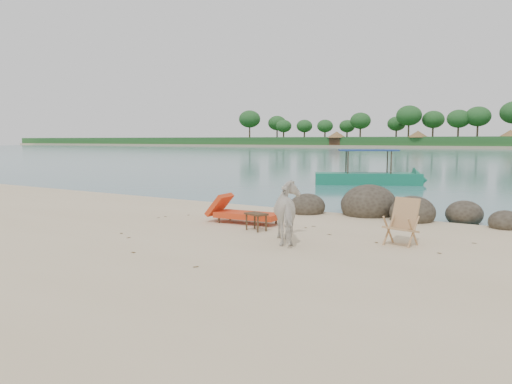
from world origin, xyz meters
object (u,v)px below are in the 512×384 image
side_table (256,223)px  boat_near (368,155)px  boulders (384,209)px  lounge_chair (247,212)px  deck_chair (401,224)px  cow (290,213)px

side_table → boat_near: 14.90m
boulders → boat_near: size_ratio=1.06×
boat_near → lounge_chair: bearing=-110.1°
boulders → deck_chair: size_ratio=6.45×
boulders → cow: bearing=-95.4°
boulders → deck_chair: deck_chair is taller
side_table → boat_near: bearing=117.6°
cow → deck_chair: (2.12, 0.98, -0.17)m
side_table → boat_near: (-2.63, 14.61, 1.25)m
boulders → cow: cow is taller
deck_chair → boulders: bearing=125.2°
lounge_chair → side_table: bearing=-50.9°
boulders → deck_chair: (1.66, -3.83, 0.26)m
deck_chair → boat_near: (-6.10, 14.34, 0.97)m
cow → lounge_chair: cow is taller
boulders → cow: 4.85m
lounge_chair → boat_near: boat_near is taller
side_table → boat_near: size_ratio=0.09×
boulders → boat_near: bearing=112.9°
boulders → cow: size_ratio=4.07×
boulders → deck_chair: bearing=-66.6°
side_table → lounge_chair: 1.12m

